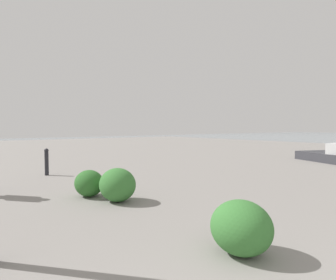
{
  "coord_description": "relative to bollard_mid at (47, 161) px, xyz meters",
  "views": [
    {
      "loc": [
        0.37,
        1.29,
        1.53
      ],
      "look_at": [
        9.9,
        -6.0,
        0.97
      ],
      "focal_mm": 31.06,
      "sensor_mm": 36.0,
      "label": 1
    }
  ],
  "objects": [
    {
      "name": "shrub_round",
      "position": [
        -7.31,
        -0.29,
        -0.11
      ],
      "size": [
        0.77,
        0.69,
        0.65
      ],
      "color": "#387533",
      "rests_on": "ground"
    },
    {
      "name": "shrub_low",
      "position": [
        -3.44,
        0.02,
        -0.15
      ],
      "size": [
        0.68,
        0.61,
        0.58
      ],
      "color": "#2D6628",
      "rests_on": "ground"
    },
    {
      "name": "shrub_wide",
      "position": [
        -4.21,
        -0.27,
        -0.1
      ],
      "size": [
        0.8,
        0.72,
        0.68
      ],
      "color": "#387533",
      "rests_on": "ground"
    },
    {
      "name": "bollard_mid",
      "position": [
        0.0,
        0.0,
        0.0
      ],
      "size": [
        0.13,
        0.13,
        0.85
      ],
      "color": "#232328",
      "rests_on": "ground"
    }
  ]
}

